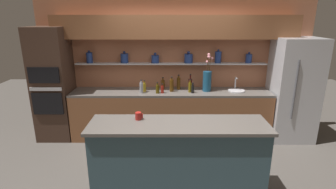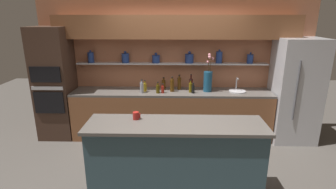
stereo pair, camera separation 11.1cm
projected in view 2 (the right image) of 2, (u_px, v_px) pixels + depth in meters
ground_plane at (175, 171)px, 4.01m from camera, size 12.00×12.00×0.00m
back_wall_unit at (176, 56)px, 5.03m from camera, size 5.20×0.44×2.60m
back_counter_unit at (171, 114)px, 5.07m from camera, size 3.73×0.62×0.92m
island_counter at (175, 160)px, 3.36m from camera, size 2.22×0.61×1.02m
refrigerator at (295, 91)px, 4.83m from camera, size 0.79×0.73×1.91m
oven_tower at (55, 84)px, 4.95m from camera, size 0.64×0.64×2.10m
flower_vase at (208, 80)px, 4.87m from camera, size 0.18×0.18×0.72m
sink_fixture at (237, 90)px, 4.91m from camera, size 0.31×0.31×0.25m
bottle_spirit_0 at (164, 84)px, 5.06m from camera, size 0.07×0.07×0.23m
bottle_sauce_1 at (163, 89)px, 4.80m from camera, size 0.06×0.06×0.18m
bottle_spirit_2 at (172, 85)px, 4.89m from camera, size 0.08×0.08×0.28m
bottle_wine_3 at (191, 84)px, 4.97m from camera, size 0.07×0.07×0.31m
bottle_spirit_4 at (179, 83)px, 5.01m from camera, size 0.07×0.07×0.29m
bottle_spirit_5 at (142, 87)px, 4.80m from camera, size 0.07×0.07×0.25m
bottle_sauce_6 at (193, 89)px, 4.78m from camera, size 0.05×0.05×0.19m
bottle_oil_7 at (191, 87)px, 4.84m from camera, size 0.06×0.06×0.24m
bottle_oil_8 at (145, 87)px, 4.90m from camera, size 0.07×0.07×0.22m
bottle_oil_9 at (158, 89)px, 4.79m from camera, size 0.07×0.07×0.21m
coffee_mug at (136, 116)px, 3.33m from camera, size 0.10×0.08×0.10m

